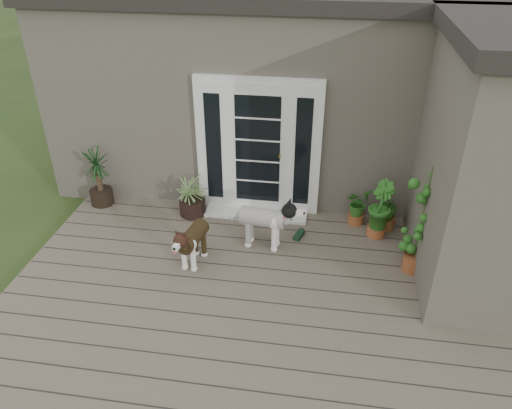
# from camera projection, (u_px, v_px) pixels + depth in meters

# --- Properties ---
(deck) EXTENTS (6.20, 4.60, 0.12)m
(deck) POSITION_uv_depth(u_px,v_px,m) (247.00, 304.00, 6.16)
(deck) COLOR #6B5B4C
(deck) RESTS_ON ground
(house_main) EXTENTS (7.40, 4.00, 3.10)m
(house_main) POSITION_uv_depth(u_px,v_px,m) (286.00, 84.00, 8.99)
(house_main) COLOR #665E54
(house_main) RESTS_ON ground
(house_wing) EXTENTS (1.60, 2.40, 3.10)m
(house_wing) POSITION_uv_depth(u_px,v_px,m) (499.00, 174.00, 5.94)
(house_wing) COLOR #665E54
(house_wing) RESTS_ON ground
(door_unit) EXTENTS (1.90, 0.14, 2.15)m
(door_unit) POSITION_uv_depth(u_px,v_px,m) (258.00, 147.00, 7.46)
(door_unit) COLOR white
(door_unit) RESTS_ON deck
(door_step) EXTENTS (1.60, 0.40, 0.05)m
(door_step) POSITION_uv_depth(u_px,v_px,m) (256.00, 213.00, 7.83)
(door_step) COLOR white
(door_step) RESTS_ON deck
(brindle_dog) EXTENTS (0.45, 0.80, 0.63)m
(brindle_dog) POSITION_uv_depth(u_px,v_px,m) (194.00, 243.00, 6.63)
(brindle_dog) COLOR #3B2B15
(brindle_dog) RESTS_ON deck
(white_dog) EXTENTS (0.88, 0.45, 0.70)m
(white_dog) POSITION_uv_depth(u_px,v_px,m) (263.00, 225.00, 6.94)
(white_dog) COLOR beige
(white_dog) RESTS_ON deck
(spider_plant) EXTENTS (0.87, 0.87, 0.73)m
(spider_plant) POSITION_uv_depth(u_px,v_px,m) (192.00, 194.00, 7.68)
(spider_plant) COLOR #96A968
(spider_plant) RESTS_ON deck
(yucca) EXTENTS (0.90, 0.90, 1.00)m
(yucca) POSITION_uv_depth(u_px,v_px,m) (98.00, 176.00, 7.89)
(yucca) COLOR black
(yucca) RESTS_ON deck
(herb_a) EXTENTS (0.53, 0.53, 0.48)m
(herb_a) POSITION_uv_depth(u_px,v_px,m) (357.00, 209.00, 7.52)
(herb_a) COLOR #1B5518
(herb_a) RESTS_ON deck
(herb_b) EXTENTS (0.49, 0.49, 0.66)m
(herb_b) POSITION_uv_depth(u_px,v_px,m) (378.00, 216.00, 7.18)
(herb_b) COLOR #2B641C
(herb_b) RESTS_ON deck
(herb_c) EXTENTS (0.38, 0.38, 0.50)m
(herb_c) POSITION_uv_depth(u_px,v_px,m) (386.00, 213.00, 7.42)
(herb_c) COLOR #1D4C15
(herb_c) RESTS_ON deck
(sapling) EXTENTS (0.54, 0.54, 1.60)m
(sapling) POSITION_uv_depth(u_px,v_px,m) (423.00, 219.00, 6.24)
(sapling) COLOR #235E1B
(sapling) RESTS_ON deck
(clog_left) EXTENTS (0.27, 0.37, 0.10)m
(clog_left) POSITION_uv_depth(u_px,v_px,m) (286.00, 216.00, 7.71)
(clog_left) COLOR #153519
(clog_left) RESTS_ON deck
(clog_right) EXTENTS (0.22, 0.31, 0.08)m
(clog_right) POSITION_uv_depth(u_px,v_px,m) (299.00, 235.00, 7.29)
(clog_right) COLOR black
(clog_right) RESTS_ON deck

